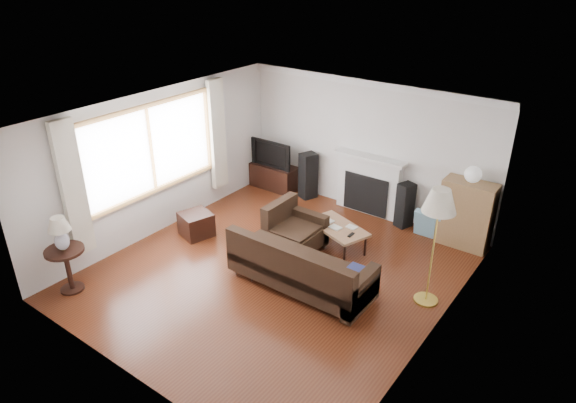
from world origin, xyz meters
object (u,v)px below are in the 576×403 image
Objects in this scene: bookshelf at (466,214)px; floor_lamp at (433,248)px; side_table at (68,270)px; tv_stand at (274,176)px; coffee_table at (337,237)px; sectional_sofa at (301,265)px.

floor_lamp is at bearing -85.84° from bookshelf.
side_table is (-4.20, -4.69, -0.24)m from bookshelf.
floor_lamp is 5.21m from side_table.
side_table is (-4.33, -2.84, -0.54)m from floor_lamp.
bookshelf is 1.68× the size of side_table.
side_table is (-0.18, -4.66, 0.09)m from tv_stand.
bookshelf reaches higher than tv_stand.
tv_stand is at bearing 87.74° from side_table.
tv_stand is 4.03m from bookshelf.
bookshelf is 2.17m from coffee_table.
side_table is (-2.53, -3.35, 0.14)m from coffee_table.
tv_stand is 0.87× the size of bookshelf.
bookshelf reaches higher than coffee_table.
sectional_sofa is at bearing -154.70° from floor_lamp.
floor_lamp reaches higher than bookshelf.
sectional_sofa is 2.25× the size of coffee_table.
floor_lamp is at bearing 4.07° from coffee_table.
sectional_sofa is at bearing -119.94° from bookshelf.
floor_lamp is (4.15, -1.82, 0.63)m from tv_stand.
coffee_table is at bearing -29.22° from tv_stand.
tv_stand reaches higher than coffee_table.
bookshelf is at bearing 48.18° from side_table.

